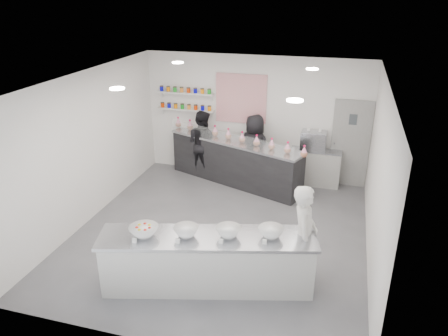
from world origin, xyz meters
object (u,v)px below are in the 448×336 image
Objects in this scene: prep_counter at (208,261)px; woman_prep at (304,236)px; espresso_ledge at (315,168)px; espresso_machine at (313,141)px; staff_left at (202,143)px; back_bar at (235,162)px; staff_right at (254,148)px.

woman_prep reaches higher than prep_counter.
prep_counter is 4.58m from espresso_ledge.
staff_left is (-2.71, -0.17, -0.27)m from espresso_machine.
espresso_ledge is at bearing -2.30° from woman_prep.
espresso_machine is (1.79, 0.42, 0.57)m from back_bar.
back_bar is (-0.60, 3.98, 0.08)m from prep_counter.
staff_right is at bearing 51.66° from back_bar.
prep_counter is at bearing 127.66° from staff_left.
espresso_ledge is 3.89m from woman_prep.
staff_left reaches higher than espresso_machine.
staff_right is (0.42, 0.25, 0.30)m from back_bar.
espresso_machine is 0.35× the size of staff_left.
back_bar reaches higher than prep_counter.
staff_right is at bearing 19.08° from woman_prep.
back_bar is at bearing 83.56° from prep_counter.
espresso_machine is (-0.09, 0.00, 0.67)m from espresso_ledge.
staff_left is (-0.91, 0.25, 0.30)m from back_bar.
staff_right is (-0.18, 4.23, 0.38)m from prep_counter.
prep_counter is at bearing 106.42° from woman_prep.
staff_right is at bearing -173.43° from espresso_ledge.
woman_prep is 4.03m from staff_right.
prep_counter is at bearing 109.28° from staff_right.
espresso_ledge is 2.04× the size of espresso_machine.
back_bar is 1.93m from espresso_machine.
prep_counter is at bearing -105.21° from espresso_machine.
espresso_machine reaches higher than espresso_ledge.
prep_counter is 4.03m from back_bar.
espresso_machine is (1.20, 4.40, 0.65)m from prep_counter.
espresso_ledge is (1.88, 0.42, -0.10)m from back_bar.
prep_counter is 4.25m from staff_right.
staff_right reaches higher than espresso_machine.
staff_left is at bearing -176.44° from espresso_machine.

